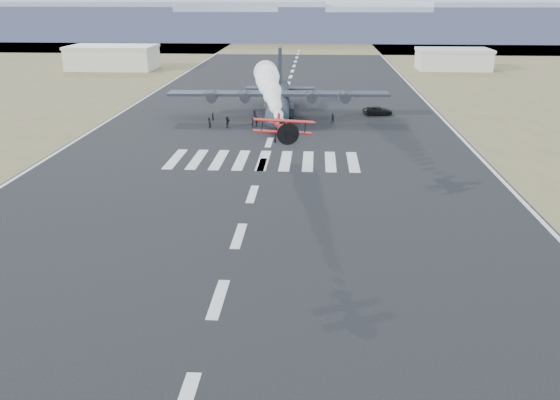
# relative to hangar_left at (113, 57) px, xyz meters

# --- Properties ---
(scrub_far) EXTENTS (500.00, 80.00, 0.00)m
(scrub_far) POSITION_rel_hangar_left_xyz_m (52.00, 85.00, -3.41)
(scrub_far) COLOR olive
(scrub_far) RESTS_ON ground
(runway_markings) EXTENTS (60.00, 260.00, 0.01)m
(runway_markings) POSITION_rel_hangar_left_xyz_m (52.00, -85.00, -3.40)
(runway_markings) COLOR silver
(runway_markings) RESTS_ON ground
(ridge_seg_b) EXTENTS (150.00, 50.00, 15.00)m
(ridge_seg_b) POSITION_rel_hangar_left_xyz_m (-78.00, 115.00, 4.09)
(ridge_seg_b) COLOR #858FA9
(ridge_seg_b) RESTS_ON ground
(ridge_seg_c) EXTENTS (150.00, 50.00, 17.00)m
(ridge_seg_c) POSITION_rel_hangar_left_xyz_m (-13.00, 115.00, 5.09)
(ridge_seg_c) COLOR #858FA9
(ridge_seg_c) RESTS_ON ground
(ridge_seg_d) EXTENTS (150.00, 50.00, 13.00)m
(ridge_seg_d) POSITION_rel_hangar_left_xyz_m (52.00, 115.00, 3.09)
(ridge_seg_d) COLOR #858FA9
(ridge_seg_d) RESTS_ON ground
(ridge_seg_e) EXTENTS (150.00, 50.00, 15.00)m
(ridge_seg_e) POSITION_rel_hangar_left_xyz_m (117.00, 115.00, 4.09)
(ridge_seg_e) COLOR #858FA9
(ridge_seg_e) RESTS_ON ground
(hangar_left) EXTENTS (24.50, 14.50, 6.70)m
(hangar_left) POSITION_rel_hangar_left_xyz_m (0.00, 0.00, 0.00)
(hangar_left) COLOR #BCB9A7
(hangar_left) RESTS_ON ground
(hangar_right) EXTENTS (20.50, 12.50, 5.90)m
(hangar_right) POSITION_rel_hangar_left_xyz_m (98.00, 5.00, -0.40)
(hangar_right) COLOR #BCB9A7
(hangar_right) RESTS_ON ground
(aerobatic_biplane) EXTENTS (5.70, 5.13, 2.37)m
(aerobatic_biplane) POSITION_rel_hangar_left_xyz_m (55.92, -118.28, 6.30)
(aerobatic_biplane) COLOR #BA120C
(smoke_trail) EXTENTS (6.25, 34.58, 3.55)m
(smoke_trail) POSITION_rel_hangar_left_xyz_m (52.35, -90.33, 6.56)
(smoke_trail) COLOR white
(transport_aircraft) EXTENTS (39.03, 32.15, 11.28)m
(transport_aircraft) POSITION_rel_hangar_left_xyz_m (52.19, -64.98, -0.50)
(transport_aircraft) COLOR #1D242C
(transport_aircraft) RESTS_ON ground
(support_vehicle) EXTENTS (5.67, 3.04, 1.51)m
(support_vehicle) POSITION_rel_hangar_left_xyz_m (70.25, -62.74, -2.65)
(support_vehicle) COLOR black
(support_vehicle) RESTS_ON ground
(crew_a) EXTENTS (0.68, 0.73, 1.58)m
(crew_a) POSITION_rel_hangar_left_xyz_m (40.95, -70.33, -2.62)
(crew_a) COLOR black
(crew_a) RESTS_ON ground
(crew_b) EXTENTS (0.95, 0.91, 1.67)m
(crew_b) POSITION_rel_hangar_left_xyz_m (61.81, -70.59, -2.57)
(crew_b) COLOR black
(crew_b) RESTS_ON ground
(crew_c) EXTENTS (0.74, 1.22, 1.77)m
(crew_c) POSITION_rel_hangar_left_xyz_m (51.48, -71.76, -2.52)
(crew_c) COLOR black
(crew_c) RESTS_ON ground
(crew_d) EXTENTS (0.98, 1.15, 1.76)m
(crew_d) POSITION_rel_hangar_left_xyz_m (48.94, -73.88, -2.53)
(crew_d) COLOR black
(crew_d) RESTS_ON ground
(crew_e) EXTENTS (0.90, 0.84, 1.58)m
(crew_e) POSITION_rel_hangar_left_xyz_m (48.02, -68.00, -2.62)
(crew_e) COLOR black
(crew_e) RESTS_ON ground
(crew_f) EXTENTS (0.73, 1.78, 1.87)m
(crew_f) POSITION_rel_hangar_left_xyz_m (44.27, -75.27, -2.47)
(crew_f) COLOR black
(crew_f) RESTS_ON ground
(crew_g) EXTENTS (0.53, 0.64, 1.71)m
(crew_g) POSITION_rel_hangar_left_xyz_m (48.44, -74.96, -2.55)
(crew_g) COLOR black
(crew_g) RESTS_ON ground
(crew_h) EXTENTS (0.67, 0.91, 1.69)m
(crew_h) POSITION_rel_hangar_left_xyz_m (41.23, -75.61, -2.56)
(crew_h) COLOR black
(crew_h) RESTS_ON ground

